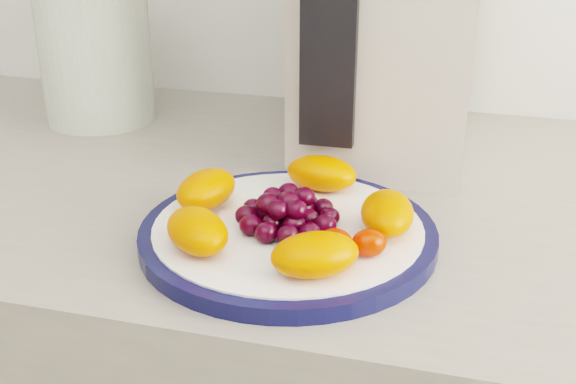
# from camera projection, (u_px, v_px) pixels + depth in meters

# --- Properties ---
(plate_rim) EXTENTS (0.27, 0.27, 0.01)m
(plate_rim) POSITION_uv_depth(u_px,v_px,m) (288.00, 235.00, 0.66)
(plate_rim) COLOR #0B0F37
(plate_rim) RESTS_ON counter
(plate_face) EXTENTS (0.25, 0.25, 0.02)m
(plate_face) POSITION_uv_depth(u_px,v_px,m) (288.00, 234.00, 0.66)
(plate_face) COLOR white
(plate_face) RESTS_ON counter
(canister) EXTENTS (0.18, 0.18, 0.17)m
(canister) POSITION_uv_depth(u_px,v_px,m) (96.00, 56.00, 0.95)
(canister) COLOR #3B6021
(canister) RESTS_ON counter
(appliance_body) EXTENTS (0.19, 0.27, 0.33)m
(appliance_body) POSITION_uv_depth(u_px,v_px,m) (392.00, 10.00, 0.83)
(appliance_body) COLOR #B9AEA0
(appliance_body) RESTS_ON counter
(appliance_panel) EXTENTS (0.06, 0.02, 0.24)m
(appliance_panel) POSITION_uv_depth(u_px,v_px,m) (329.00, 27.00, 0.71)
(appliance_panel) COLOR black
(appliance_panel) RESTS_ON appliance_body
(fruit_plate) EXTENTS (0.23, 0.23, 0.03)m
(fruit_plate) POSITION_uv_depth(u_px,v_px,m) (288.00, 212.00, 0.64)
(fruit_plate) COLOR #F04E00
(fruit_plate) RESTS_ON plate_face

